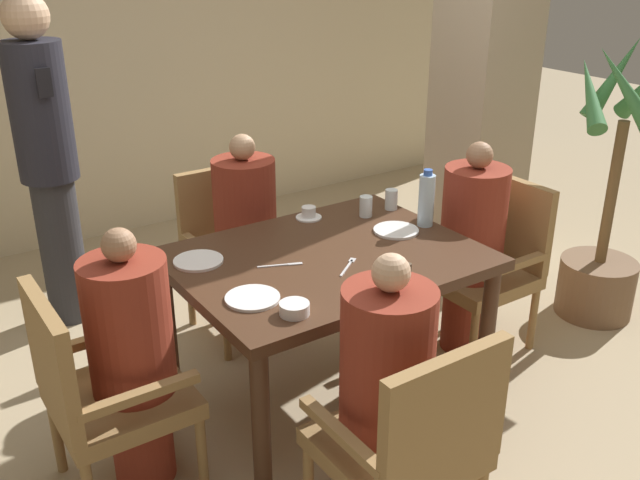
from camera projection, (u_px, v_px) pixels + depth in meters
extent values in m
plane|color=tan|center=(326.00, 401.00, 3.36)|extent=(16.00, 16.00, 0.00)
cube|color=beige|center=(109.00, 34.00, 4.77)|extent=(8.00, 0.06, 2.80)
cube|color=tan|center=(486.00, 56.00, 4.23)|extent=(0.47, 0.47, 2.70)
cube|color=#422819|center=(326.00, 260.00, 3.06)|extent=(1.27, 0.98, 0.05)
cylinder|color=#422819|center=(261.00, 433.00, 2.59)|extent=(0.07, 0.07, 0.71)
cylinder|color=#422819|center=(486.00, 340.00, 3.19)|extent=(0.07, 0.07, 0.71)
cylinder|color=#422819|center=(169.00, 332.00, 3.25)|extent=(0.07, 0.07, 0.71)
cylinder|color=#422819|center=(370.00, 270.00, 3.84)|extent=(0.07, 0.07, 0.71)
cube|color=olive|center=(122.00, 400.00, 2.72)|extent=(0.49, 0.49, 0.07)
cube|color=olive|center=(51.00, 360.00, 2.50)|extent=(0.05, 0.49, 0.45)
cube|color=olive|center=(98.00, 339.00, 2.83)|extent=(0.44, 0.04, 0.04)
cube|color=olive|center=(140.00, 396.00, 2.48)|extent=(0.44, 0.04, 0.04)
cylinder|color=olive|center=(159.00, 398.00, 3.08)|extent=(0.04, 0.04, 0.36)
cylinder|color=olive|center=(202.00, 455.00, 2.75)|extent=(0.04, 0.04, 0.36)
cylinder|color=olive|center=(57.00, 435.00, 2.86)|extent=(0.04, 0.04, 0.36)
cylinder|color=maroon|center=(142.00, 432.00, 2.82)|extent=(0.24, 0.24, 0.43)
cylinder|color=maroon|center=(129.00, 327.00, 2.63)|extent=(0.32, 0.32, 0.53)
sphere|color=#997051|center=(119.00, 245.00, 2.50)|extent=(0.12, 0.12, 0.12)
cube|color=olive|center=(242.00, 266.00, 3.81)|extent=(0.49, 0.49, 0.07)
cube|color=olive|center=(220.00, 207.00, 3.87)|extent=(0.49, 0.05, 0.45)
cube|color=olive|center=(278.00, 230.00, 3.86)|extent=(0.04, 0.44, 0.04)
cube|color=olive|center=(202.00, 249.00, 3.63)|extent=(0.04, 0.44, 0.04)
cylinder|color=olive|center=(299.00, 306.00, 3.84)|extent=(0.04, 0.04, 0.36)
cylinder|color=olive|center=(227.00, 329.00, 3.61)|extent=(0.04, 0.04, 0.36)
cylinder|color=olive|center=(259.00, 276.00, 4.17)|extent=(0.04, 0.04, 0.36)
cylinder|color=olive|center=(191.00, 296.00, 3.95)|extent=(0.04, 0.04, 0.36)
cylinder|color=maroon|center=(249.00, 300.00, 3.83)|extent=(0.24, 0.24, 0.43)
cylinder|color=maroon|center=(245.00, 213.00, 3.63)|extent=(0.32, 0.32, 0.57)
sphere|color=tan|center=(242.00, 147.00, 3.49)|extent=(0.13, 0.13, 0.13)
cube|color=olive|center=(477.00, 277.00, 3.68)|extent=(0.49, 0.49, 0.07)
cube|color=olive|center=(512.00, 221.00, 3.70)|extent=(0.05, 0.49, 0.45)
cube|color=olive|center=(513.00, 266.00, 3.45)|extent=(0.44, 0.04, 0.04)
cube|color=olive|center=(448.00, 235.00, 3.80)|extent=(0.44, 0.04, 0.04)
cylinder|color=olive|center=(473.00, 343.00, 3.49)|extent=(0.04, 0.04, 0.36)
cylinder|color=olive|center=(415.00, 307.00, 3.82)|extent=(0.04, 0.04, 0.36)
cylinder|color=olive|center=(533.00, 318.00, 3.71)|extent=(0.04, 0.04, 0.36)
cylinder|color=olive|center=(473.00, 287.00, 4.05)|extent=(0.04, 0.04, 0.36)
cylinder|color=maroon|center=(465.00, 310.00, 3.72)|extent=(0.24, 0.24, 0.43)
cylinder|color=maroon|center=(473.00, 223.00, 3.53)|extent=(0.32, 0.32, 0.56)
sphere|color=#997051|center=(480.00, 155.00, 3.39)|extent=(0.13, 0.13, 0.13)
cube|color=olive|center=(395.00, 448.00, 2.47)|extent=(0.49, 0.49, 0.07)
cube|color=olive|center=(445.00, 420.00, 2.19)|extent=(0.49, 0.05, 0.45)
cube|color=olive|center=(342.00, 435.00, 2.29)|extent=(0.04, 0.44, 0.04)
cube|color=olive|center=(446.00, 389.00, 2.52)|extent=(0.04, 0.44, 0.04)
cylinder|color=olive|center=(400.00, 440.00, 2.83)|extent=(0.04, 0.04, 0.36)
cylinder|color=maroon|center=(382.00, 478.00, 2.58)|extent=(0.24, 0.24, 0.43)
cylinder|color=maroon|center=(387.00, 364.00, 2.39)|extent=(0.32, 0.32, 0.55)
sphere|color=tan|center=(391.00, 273.00, 2.25)|extent=(0.13, 0.13, 0.13)
cylinder|color=#2D2D33|center=(62.00, 250.00, 3.93)|extent=(0.23, 0.23, 0.83)
cylinder|color=#23232D|center=(40.00, 112.00, 3.62)|extent=(0.30, 0.30, 0.71)
sphere|color=tan|center=(25.00, 16.00, 3.44)|extent=(0.23, 0.23, 0.23)
cube|color=black|center=(44.00, 83.00, 3.41)|extent=(0.07, 0.01, 0.14)
cylinder|color=brown|center=(596.00, 287.00, 4.07)|extent=(0.42, 0.42, 0.33)
cylinder|color=brown|center=(612.00, 194.00, 3.85)|extent=(0.06, 0.06, 0.80)
cone|color=#38753D|center=(614.00, 77.00, 3.72)|extent=(0.36, 0.19, 0.46)
cone|color=#38753D|center=(590.00, 93.00, 3.64)|extent=(0.35, 0.41, 0.36)
cone|color=#38753D|center=(626.00, 89.00, 3.50)|extent=(0.25, 0.38, 0.44)
cylinder|color=white|center=(198.00, 261.00, 2.98)|extent=(0.21, 0.21, 0.01)
cylinder|color=white|center=(396.00, 230.00, 3.28)|extent=(0.21, 0.21, 0.01)
cylinder|color=white|center=(252.00, 298.00, 2.68)|extent=(0.21, 0.21, 0.01)
cylinder|color=white|center=(309.00, 217.00, 3.44)|extent=(0.13, 0.13, 0.01)
cylinder|color=white|center=(309.00, 212.00, 3.43)|extent=(0.07, 0.07, 0.05)
cylinder|color=white|center=(294.00, 309.00, 2.57)|extent=(0.11, 0.11, 0.05)
cylinder|color=silver|center=(426.00, 201.00, 3.31)|extent=(0.07, 0.07, 0.25)
cylinder|color=#3359B2|center=(428.00, 172.00, 3.26)|extent=(0.04, 0.04, 0.03)
cylinder|color=silver|center=(366.00, 206.00, 3.45)|extent=(0.06, 0.06, 0.10)
cylinder|color=silver|center=(391.00, 199.00, 3.53)|extent=(0.06, 0.06, 0.10)
cylinder|color=white|center=(400.00, 273.00, 2.81)|extent=(0.03, 0.03, 0.07)
cylinder|color=#4C3D2D|center=(408.00, 271.00, 2.83)|extent=(0.03, 0.03, 0.06)
cube|color=silver|center=(347.00, 268.00, 2.93)|extent=(0.13, 0.10, 0.00)
cube|color=silver|center=(352.00, 260.00, 2.99)|extent=(0.04, 0.04, 0.00)
cube|color=silver|center=(276.00, 265.00, 2.95)|extent=(0.15, 0.07, 0.00)
cube|color=silver|center=(295.00, 264.00, 2.96)|extent=(0.06, 0.04, 0.00)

